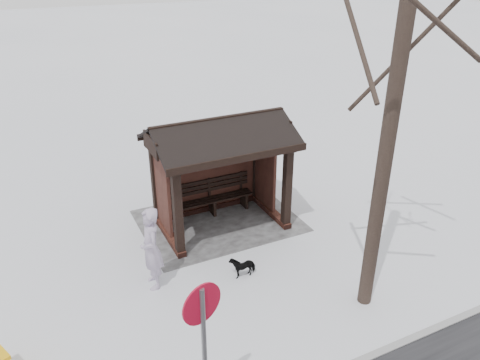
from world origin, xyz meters
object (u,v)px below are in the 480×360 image
(bus_shelter, at_px, (217,149))
(dog, at_px, (243,266))
(pedestrian, at_px, (151,249))
(road_sign, at_px, (203,327))

(bus_shelter, height_order, dog, bus_shelter)
(pedestrian, distance_m, dog, 2.14)
(dog, height_order, road_sign, road_sign)
(bus_shelter, height_order, road_sign, bus_shelter)
(bus_shelter, distance_m, road_sign, 6.04)
(pedestrian, bearing_deg, dog, 77.39)
(pedestrian, distance_m, road_sign, 3.69)
(bus_shelter, xyz_separation_m, road_sign, (2.59, 5.44, -0.29))
(bus_shelter, bearing_deg, road_sign, 64.52)
(bus_shelter, relative_size, pedestrian, 1.86)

